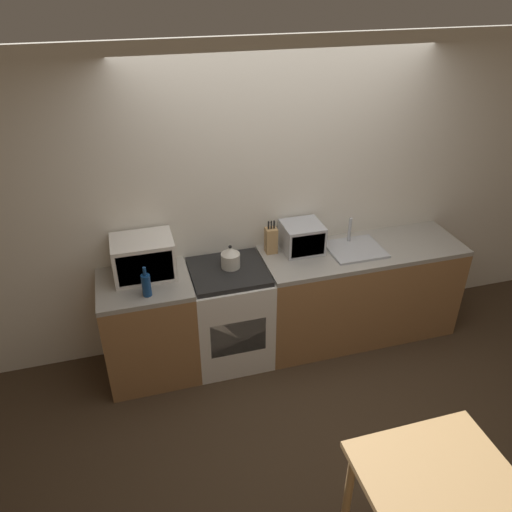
# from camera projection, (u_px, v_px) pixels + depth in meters

# --- Properties ---
(ground_plane) EXTENTS (16.00, 16.00, 0.00)m
(ground_plane) POSITION_uv_depth(u_px,v_px,m) (316.00, 400.00, 4.02)
(ground_plane) COLOR #3D2D1E
(wall_back) EXTENTS (10.00, 0.06, 2.60)m
(wall_back) POSITION_uv_depth(u_px,v_px,m) (278.00, 200.00, 4.23)
(wall_back) COLOR silver
(wall_back) RESTS_ON ground_plane
(counter_left_run) EXTENTS (0.72, 0.62, 0.90)m
(counter_left_run) POSITION_uv_depth(u_px,v_px,m) (149.00, 328.00, 4.10)
(counter_left_run) COLOR olive
(counter_left_run) RESTS_ON ground_plane
(counter_right_run) EXTENTS (1.78, 0.62, 0.90)m
(counter_right_run) POSITION_uv_depth(u_px,v_px,m) (358.00, 292.00, 4.55)
(counter_right_run) COLOR olive
(counter_right_run) RESTS_ON ground_plane
(stove_range) EXTENTS (0.64, 0.62, 0.90)m
(stove_range) POSITION_uv_depth(u_px,v_px,m) (230.00, 314.00, 4.26)
(stove_range) COLOR silver
(stove_range) RESTS_ON ground_plane
(kettle) EXTENTS (0.15, 0.15, 0.20)m
(kettle) POSITION_uv_depth(u_px,v_px,m) (230.00, 258.00, 4.02)
(kettle) COLOR beige
(kettle) RESTS_ON stove_range
(microwave) EXTENTS (0.47, 0.36, 0.32)m
(microwave) POSITION_uv_depth(u_px,v_px,m) (143.00, 257.00, 3.89)
(microwave) COLOR silver
(microwave) RESTS_ON counter_left_run
(bottle) EXTENTS (0.07, 0.07, 0.24)m
(bottle) POSITION_uv_depth(u_px,v_px,m) (146.00, 285.00, 3.68)
(bottle) COLOR navy
(bottle) RESTS_ON counter_left_run
(knife_block) EXTENTS (0.10, 0.09, 0.30)m
(knife_block) POSITION_uv_depth(u_px,v_px,m) (271.00, 240.00, 4.21)
(knife_block) COLOR tan
(knife_block) RESTS_ON counter_right_run
(toaster_oven) EXTENTS (0.33, 0.31, 0.25)m
(toaster_oven) POSITION_uv_depth(u_px,v_px,m) (302.00, 237.00, 4.24)
(toaster_oven) COLOR #ADAFB5
(toaster_oven) RESTS_ON counter_right_run
(sink_basin) EXTENTS (0.46, 0.40, 0.24)m
(sink_basin) POSITION_uv_depth(u_px,v_px,m) (355.00, 248.00, 4.30)
(sink_basin) COLOR #ADAFB5
(sink_basin) RESTS_ON counter_right_run
(dining_table) EXTENTS (0.80, 0.68, 0.76)m
(dining_table) POSITION_uv_depth(u_px,v_px,m) (435.00, 489.00, 2.64)
(dining_table) COLOR tan
(dining_table) RESTS_ON ground_plane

